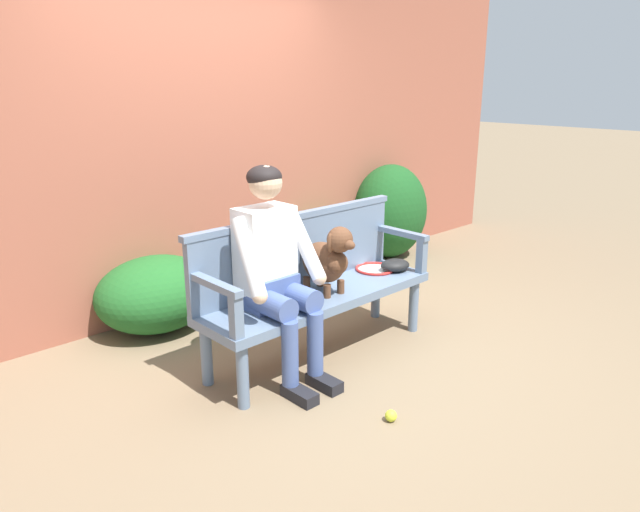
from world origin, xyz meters
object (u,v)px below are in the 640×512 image
(baseball_glove, at_px, (395,265))
(tennis_racket, at_px, (373,268))
(garden_bench, at_px, (320,301))
(person_seated, at_px, (274,266))
(dog_on_bench, at_px, (328,259))
(tennis_ball, at_px, (391,416))

(baseball_glove, bearing_deg, tennis_racket, 137.63)
(garden_bench, xyz_separation_m, baseball_glove, (0.70, -0.06, 0.10))
(person_seated, xyz_separation_m, baseball_glove, (1.09, -0.04, -0.23))
(dog_on_bench, height_order, tennis_ball, dog_on_bench)
(tennis_ball, bearing_deg, garden_bench, 72.20)
(tennis_ball, bearing_deg, tennis_racket, 46.46)
(garden_bench, relative_size, tennis_ball, 25.90)
(garden_bench, distance_m, baseball_glove, 0.71)
(garden_bench, relative_size, dog_on_bench, 3.63)
(dog_on_bench, height_order, tennis_racket, dog_on_bench)
(person_seated, xyz_separation_m, tennis_racket, (1.01, 0.10, -0.26))
(person_seated, height_order, tennis_ball, person_seated)
(garden_bench, relative_size, person_seated, 1.29)
(dog_on_bench, bearing_deg, baseball_glove, -1.12)
(person_seated, xyz_separation_m, dog_on_bench, (0.42, -0.03, -0.04))
(garden_bench, xyz_separation_m, tennis_ball, (-0.27, -0.86, -0.36))
(baseball_glove, bearing_deg, dog_on_bench, -162.09)
(garden_bench, xyz_separation_m, person_seated, (-0.39, -0.01, 0.33))
(garden_bench, relative_size, baseball_glove, 7.77)
(person_seated, distance_m, dog_on_bench, 0.42)
(person_seated, bearing_deg, tennis_racket, 5.61)
(garden_bench, relative_size, tennis_racket, 2.94)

